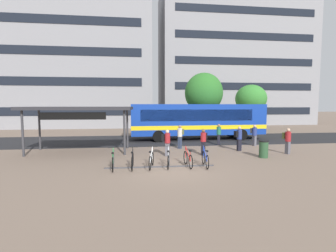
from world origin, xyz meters
The scene contains 23 objects.
ground centered at (0.00, 0.00, 0.00)m, with size 200.00×200.00×0.00m, color #7A6656.
bus_lane_asphalt centered at (0.00, 10.11, 0.00)m, with size 80.00×7.20×0.01m, color #232326.
city_bus centered at (3.85, 10.11, 1.78)m, with size 12.09×2.89×3.20m.
bike_rack centered at (-0.50, 0.35, 0.09)m, with size 5.50×0.13×0.70m.
parked_bicycle_green_0 centered at (-2.80, 0.26, 0.38)m, with size 0.52×1.72×0.99m.
parked_bicycle_black_1 centered at (-1.87, 0.30, 0.38)m, with size 0.52×1.72×0.99m.
parked_bicycle_white_2 centered at (-0.94, 0.33, 0.38)m, with size 0.52×1.70×0.99m.
parked_bicycle_silver_3 centered at (-0.08, 0.38, 0.38)m, with size 0.52×1.71×0.99m.
parked_bicycle_red_4 centered at (0.92, 0.37, 0.38)m, with size 0.52×1.72×0.99m.
parked_bicycle_blue_5 centered at (1.78, 0.24, 0.38)m, with size 0.52×1.72×0.99m.
transit_shelter centered at (-5.43, 4.98, 2.82)m, with size 6.96×3.37×3.01m.
commuter_black_pack_0 centered at (2.45, 3.09, 0.95)m, with size 0.55×0.60×1.64m.
commuter_black_pack_1 centered at (5.21, 4.17, 0.96)m, with size 0.57×0.40×1.68m.
commuter_grey_pack_2 centered at (7.26, 6.11, 0.93)m, with size 0.44×0.58×1.62m.
commuter_black_pack_3 centered at (4.66, 6.76, 0.95)m, with size 0.43×0.58×1.65m.
commuter_olive_pack_4 centered at (1.40, 5.59, 0.97)m, with size 0.58×0.59×1.69m.
commuter_black_pack_5 centered at (0.15, 3.06, 0.93)m, with size 0.58×0.42×1.62m.
commuter_olive_pack_6 centered at (7.88, 2.82, 0.95)m, with size 0.44×0.59×1.65m.
trash_bin centered at (5.80, 1.93, 0.52)m, with size 0.55×0.55×1.03m.
street_tree_0 centered at (5.42, 14.16, 4.42)m, with size 4.06×4.06×6.56m.
street_tree_1 centered at (12.65, 18.14, 3.95)m, with size 3.88×3.88×5.71m.
building_left_wing centered at (-11.40, 26.72, 9.64)m, with size 23.49×10.40×19.29m.
building_right_wing centered at (14.64, 30.33, 11.22)m, with size 24.61×12.03×22.44m.
Camera 1 is at (-1.56, -11.67, 3.10)m, focal length 26.24 mm.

